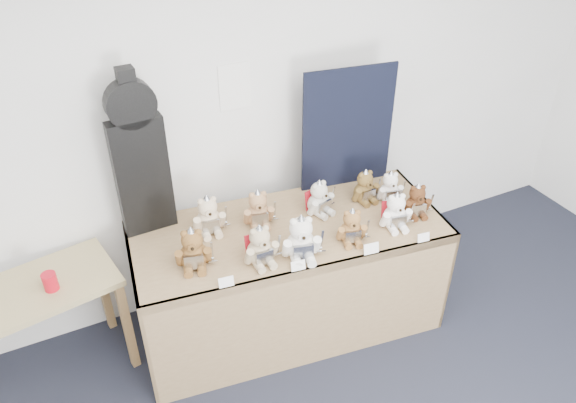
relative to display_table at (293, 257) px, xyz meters
name	(u,v)px	position (x,y,z in m)	size (l,w,h in m)	color
room_shell	(235,87)	(-0.09, 0.64, 0.93)	(6.00, 6.00, 6.00)	white
display_table	(293,257)	(0.00, 0.00, 0.00)	(2.07, 1.06, 0.82)	brown
side_table	(40,303)	(-1.50, 0.31, -0.03)	(0.96, 0.64, 0.74)	tan
guitar_case	(139,156)	(-0.77, 0.47, 0.69)	(0.32, 0.11, 1.05)	black
navy_board	(348,128)	(0.60, 0.38, 0.60)	(0.64, 0.02, 0.85)	black
red_cup	(50,282)	(-1.41, 0.25, 0.15)	(0.08, 0.08, 0.11)	red
teddy_front_far_left	(193,250)	(-0.64, -0.01, 0.29)	(0.23, 0.22, 0.29)	brown
teddy_front_left	(260,247)	(-0.28, -0.14, 0.29)	(0.23, 0.19, 0.28)	tan
teddy_front_centre	(301,240)	(-0.05, -0.20, 0.30)	(0.26, 0.24, 0.31)	white
teddy_front_right	(352,227)	(0.29, -0.20, 0.28)	(0.20, 0.19, 0.25)	olive
teddy_front_far_right	(395,212)	(0.61, -0.19, 0.28)	(0.22, 0.20, 0.27)	white
teddy_front_end	(417,201)	(0.81, -0.14, 0.27)	(0.20, 0.18, 0.25)	#4D2E1A
teddy_back_left	(209,216)	(-0.45, 0.27, 0.29)	(0.23, 0.19, 0.28)	beige
teddy_back_centre_left	(258,210)	(-0.14, 0.20, 0.28)	(0.22, 0.20, 0.27)	tan
teddy_back_centre_right	(319,199)	(0.26, 0.15, 0.28)	(0.22, 0.20, 0.26)	silver
teddy_back_right	(365,187)	(0.60, 0.14, 0.28)	(0.21, 0.17, 0.25)	brown
teddy_back_end	(390,188)	(0.75, 0.07, 0.27)	(0.19, 0.17, 0.24)	white
entry_card_a	(226,282)	(-0.53, -0.25, 0.21)	(0.09, 0.00, 0.06)	white
entry_card_b	(298,266)	(-0.12, -0.30, 0.21)	(0.09, 0.00, 0.06)	white
entry_card_c	(371,249)	(0.34, -0.36, 0.21)	(0.10, 0.00, 0.07)	white
entry_card_d	(424,237)	(0.68, -0.40, 0.21)	(0.08, 0.00, 0.06)	white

